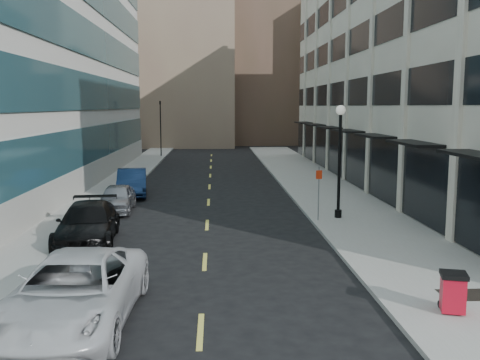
{
  "coord_description": "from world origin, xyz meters",
  "views": [
    {
      "loc": [
        0.39,
        -10.69,
        5.56
      ],
      "look_at": [
        1.49,
        12.59,
        2.33
      ],
      "focal_mm": 40.0,
      "sensor_mm": 36.0,
      "label": 1
    }
  ],
  "objects": [
    {
      "name": "skyline_tan_near",
      "position": [
        -4.0,
        68.0,
        14.0
      ],
      "size": [
        14.0,
        18.0,
        28.0
      ],
      "primitive_type": "cube",
      "color": "#7F6C53",
      "rests_on": "ground"
    },
    {
      "name": "skyline_tan_far",
      "position": [
        -14.0,
        78.0,
        11.0
      ],
      "size": [
        12.0,
        14.0,
        22.0
      ],
      "primitive_type": "cube",
      "color": "#7F6C53",
      "rests_on": "ground"
    },
    {
      "name": "building_right",
      "position": [
        16.94,
        26.99,
        8.99
      ],
      "size": [
        15.3,
        46.5,
        18.25
      ],
      "color": "beige",
      "rests_on": "ground"
    },
    {
      "name": "trash_bin",
      "position": [
        6.63,
        2.54,
        0.73
      ],
      "size": [
        0.82,
        0.83,
        1.08
      ],
      "rotation": [
        0.0,
        0.0,
        -0.27
      ],
      "color": "#AB0B1E",
      "rests_on": "sidewalk_right"
    },
    {
      "name": "sign_post",
      "position": [
        5.3,
        14.11,
        1.79
      ],
      "size": [
        0.3,
        0.09,
        2.57
      ],
      "rotation": [
        0.0,
        0.0,
        0.21
      ],
      "color": "slate",
      "rests_on": "sidewalk_right"
    },
    {
      "name": "skyline_brown",
      "position": [
        8.0,
        72.0,
        17.0
      ],
      "size": [
        12.0,
        16.0,
        34.0
      ],
      "primitive_type": "cube",
      "color": "brown",
      "rests_on": "ground"
    },
    {
      "name": "skyline_stone",
      "position": [
        18.0,
        66.0,
        10.0
      ],
      "size": [
        10.0,
        14.0,
        20.0
      ],
      "primitive_type": "cube",
      "color": "beige",
      "rests_on": "ground"
    },
    {
      "name": "car_black_pickup",
      "position": [
        -4.8,
        10.84,
        0.81
      ],
      "size": [
        2.77,
        5.77,
        1.62
      ],
      "primitive_type": "imported",
      "rotation": [
        0.0,
        0.0,
        0.09
      ],
      "color": "black",
      "rests_on": "ground"
    },
    {
      "name": "sidewalk_left",
      "position": [
        -6.5,
        20.0,
        0.07
      ],
      "size": [
        3.0,
        80.0,
        0.15
      ],
      "primitive_type": "cube",
      "color": "gray",
      "rests_on": "ground"
    },
    {
      "name": "car_silver_sedan",
      "position": [
        -4.8,
        17.44,
        0.72
      ],
      "size": [
        1.86,
        4.3,
        1.45
      ],
      "primitive_type": "imported",
      "rotation": [
        0.0,
        0.0,
        0.04
      ],
      "color": "gray",
      "rests_on": "ground"
    },
    {
      "name": "traffic_signal",
      "position": [
        -5.5,
        48.0,
        5.72
      ],
      "size": [
        0.66,
        0.66,
        6.98
      ],
      "color": "black",
      "rests_on": "ground"
    },
    {
      "name": "car_blue_sedan",
      "position": [
        -4.8,
        22.6,
        0.83
      ],
      "size": [
        2.37,
        5.2,
        1.65
      ],
      "primitive_type": "imported",
      "rotation": [
        0.0,
        0.0,
        0.13
      ],
      "color": "navy",
      "rests_on": "ground"
    },
    {
      "name": "lamppost",
      "position": [
        6.4,
        14.71,
        3.43
      ],
      "size": [
        0.46,
        0.46,
        5.58
      ],
      "color": "black",
      "rests_on": "sidewalk_right"
    },
    {
      "name": "grate_far",
      "position": [
        7.6,
        3.8,
        0.15
      ],
      "size": [
        1.4,
        1.0,
        0.01
      ],
      "primitive_type": "cube",
      "color": "black",
      "rests_on": "sidewalk_right"
    },
    {
      "name": "road_centerline",
      "position": [
        0.0,
        17.0,
        0.01
      ],
      "size": [
        0.15,
        68.2,
        0.01
      ],
      "color": "#D8CC4C",
      "rests_on": "ground"
    },
    {
      "name": "car_white_van",
      "position": [
        -3.2,
        2.54,
        0.88
      ],
      "size": [
        3.13,
        6.44,
        1.76
      ],
      "primitive_type": "imported",
      "rotation": [
        0.0,
        0.0,
        -0.03
      ],
      "color": "silver",
      "rests_on": "ground"
    },
    {
      "name": "sidewalk_right",
      "position": [
        7.5,
        20.0,
        0.07
      ],
      "size": [
        5.0,
        80.0,
        0.15
      ],
      "primitive_type": "cube",
      "color": "gray",
      "rests_on": "ground"
    }
  ]
}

